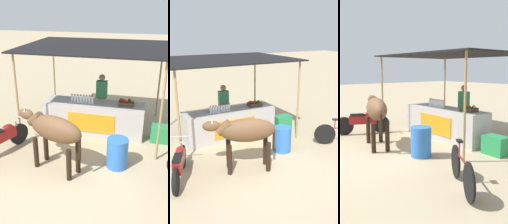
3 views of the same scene
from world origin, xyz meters
TOP-DOWN VIEW (x-y plane):
  - ground_plane at (0.00, 0.00)m, footprint 60.00×60.00m
  - stall_counter at (0.00, 2.20)m, footprint 3.00×0.82m
  - stall_awning at (0.00, 2.50)m, footprint 4.20×3.20m
  - water_bottle_row at (-0.35, 2.15)m, footprint 0.70×0.07m
  - fruit_crate at (0.95, 2.25)m, footprint 0.44×0.32m
  - vendor_behind_counter at (0.10, 2.95)m, footprint 0.34×0.22m
  - cooler_box at (2.02, 2.10)m, footprint 0.60×0.44m
  - water_barrel at (0.95, 0.52)m, footprint 0.52×0.52m
  - cow at (-0.49, 0.08)m, footprint 1.84×0.94m
  - motorcycle_parked at (-2.10, 0.43)m, footprint 0.82×1.71m

SIDE VIEW (x-z plane):
  - ground_plane at x=0.00m, z-range 0.00..0.00m
  - cooler_box at x=2.02m, z-range 0.00..0.48m
  - water_barrel at x=0.95m, z-range 0.00..0.75m
  - motorcycle_parked at x=-2.10m, z-range -0.02..0.88m
  - stall_counter at x=0.00m, z-range 0.00..0.96m
  - vendor_behind_counter at x=0.10m, z-range 0.02..1.67m
  - cow at x=-0.49m, z-range 0.32..1.75m
  - fruit_crate at x=0.95m, z-range 0.94..1.13m
  - water_bottle_row at x=-0.35m, z-range 0.95..1.20m
  - stall_awning at x=0.00m, z-range 1.20..3.80m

